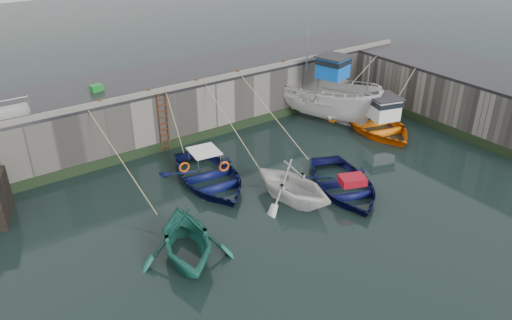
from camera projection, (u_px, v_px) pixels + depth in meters
ground at (320, 227)px, 20.21m from camera, size 120.00×120.00×0.00m
quay_back at (176, 102)px, 28.56m from camera, size 30.00×5.00×3.00m
quay_right at (481, 100)px, 28.72m from camera, size 5.00×15.00×3.00m
road_back at (174, 75)px, 27.82m from camera, size 30.00×5.00×0.16m
road_right at (487, 74)px, 27.99m from camera, size 5.00×15.00×0.16m
kerb_back at (194, 83)px, 26.04m from camera, size 30.00×0.30×0.20m
algae_back at (199, 137)px, 27.30m from camera, size 30.00×0.08×0.50m
algae_right at (450, 131)px, 28.01m from camera, size 0.08×15.00×0.50m
ladder at (164, 123)px, 25.62m from camera, size 0.51×0.08×3.20m
boat_near_white at (187, 256)px, 18.56m from camera, size 4.86×5.24×2.26m
boat_near_white_rope at (129, 193)px, 22.56m from camera, size 0.04×6.58×3.10m
boat_near_blue at (210, 183)px, 23.39m from camera, size 4.65×6.02×1.15m
boat_near_blue_rope at (176, 155)px, 25.85m from camera, size 0.04×3.17×3.10m
boat_near_blacktrim at (292, 200)px, 22.07m from camera, size 4.30×4.76×2.20m
boat_near_blacktrim_rope at (230, 156)px, 25.75m from camera, size 0.04×5.81×3.10m
boat_near_navy at (343, 190)px, 22.81m from camera, size 5.41×6.24×1.08m
boat_near_navy_rope at (272, 147)px, 26.76m from camera, size 0.04×6.46×3.10m
boat_far_white at (322, 98)px, 29.78m from camera, size 4.92×8.24×5.99m
boat_far_orange at (376, 123)px, 28.63m from camera, size 5.81×7.04×4.26m
fish_crate at (97, 88)px, 25.19m from camera, size 0.67×0.49×0.33m
railing at (10, 111)px, 22.32m from camera, size 1.60×1.05×1.00m
bollard_a at (100, 102)px, 23.54m from camera, size 0.18×0.18×0.28m
bollard_b at (149, 91)px, 24.81m from camera, size 0.18×0.18×0.28m
bollard_c at (196, 81)px, 26.19m from camera, size 0.18×0.18×0.28m
bollard_d at (238, 72)px, 27.52m from camera, size 0.18×0.18×0.28m
bollard_e at (283, 63)px, 29.15m from camera, size 0.18×0.18×0.28m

